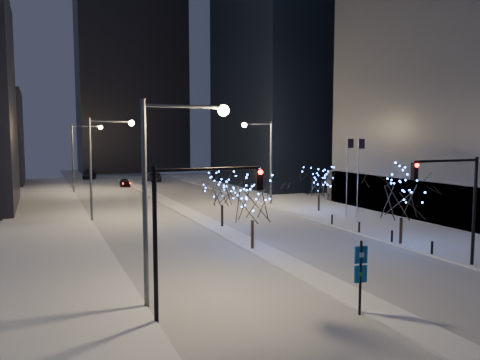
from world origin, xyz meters
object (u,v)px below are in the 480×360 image
street_lamp_w_far (80,148)px  wayfinding_sign (361,270)px  street_lamp_east (264,151)px  holiday_tree_plaza_near (402,194)px  car_mid (154,177)px  traffic_signal_west (189,215)px  traffic_signal_east (457,194)px  car_far (89,175)px  holiday_tree_plaza_far (319,183)px  street_lamp_w_near (167,174)px  holiday_tree_median_far (222,191)px  holiday_tree_median_near (253,198)px  street_lamp_w_mid (102,154)px  car_near (125,182)px

street_lamp_w_far → wayfinding_sign: (7.81, -54.76, -4.34)m
street_lamp_east → holiday_tree_plaza_near: 22.76m
car_mid → traffic_signal_west: bearing=77.5°
street_lamp_w_far → traffic_signal_east: street_lamp_w_far is taller
car_far → holiday_tree_plaza_far: 54.83m
street_lamp_w_near → traffic_signal_east: 17.99m
holiday_tree_median_far → wayfinding_sign: holiday_tree_median_far is taller
street_lamp_w_far → street_lamp_east: size_ratio=1.00×
street_lamp_east → traffic_signal_east: size_ratio=1.43×
street_lamp_w_near → street_lamp_w_far: size_ratio=1.00×
street_lamp_east → holiday_tree_median_near: (-10.58, -19.58, -2.62)m
street_lamp_w_near → street_lamp_w_mid: same height
traffic_signal_east → car_near: size_ratio=1.80×
street_lamp_east → wayfinding_sign: bearing=-108.9°
car_near → car_mid: car_mid is taller
wayfinding_sign → traffic_signal_west: bearing=168.2°
holiday_tree_plaza_near → street_lamp_w_mid: bearing=134.7°
traffic_signal_east → street_lamp_east: bearing=87.7°
street_lamp_east → traffic_signal_east: street_lamp_east is taller
traffic_signal_west → holiday_tree_median_far: 21.13m
street_lamp_east → holiday_tree_median_near: 22.41m
street_lamp_east → holiday_tree_plaza_far: street_lamp_east is taller
holiday_tree_plaza_near → traffic_signal_west: bearing=-158.7°
car_far → holiday_tree_plaza_far: size_ratio=1.21×
holiday_tree_plaza_far → car_near: bearing=113.6°
holiday_tree_plaza_far → wayfinding_sign: size_ratio=1.33×
holiday_tree_median_far → car_near: bearing=93.3°
street_lamp_w_near → holiday_tree_median_far: bearing=61.1°
street_lamp_w_near → holiday_tree_median_far: (9.44, 17.09, -3.12)m
car_mid → holiday_tree_plaza_near: 57.24m
street_lamp_east → traffic_signal_east: (-1.14, -29.00, -1.69)m
street_lamp_w_mid → holiday_tree_plaza_near: size_ratio=1.67×
holiday_tree_median_far → traffic_signal_west: bearing=-115.1°
car_far → wayfinding_sign: wayfinding_sign is taller
car_far → holiday_tree_plaza_near: holiday_tree_plaza_near is taller
holiday_tree_plaza_near → holiday_tree_plaza_far: (2.89, 15.80, -0.73)m
car_near → car_mid: size_ratio=0.82×
holiday_tree_plaza_far → holiday_tree_median_far: bearing=-162.4°
street_lamp_w_far → traffic_signal_east: 54.07m
traffic_signal_west → holiday_tree_median_far: (8.94, 19.10, -1.38)m
traffic_signal_east → car_far: (-14.58, 73.56, -3.94)m
car_near → wayfinding_sign: 60.62m
street_lamp_w_far → car_near: (7.21, 5.84, -5.84)m
street_lamp_w_far → holiday_tree_median_far: bearing=-74.0°
street_lamp_w_far → car_far: street_lamp_w_far is taller
street_lamp_w_far → car_mid: size_ratio=2.12×
car_near → holiday_tree_median_far: bearing=-80.2°
street_lamp_w_mid → car_mid: size_ratio=2.12×
holiday_tree_plaza_far → street_lamp_w_far: bearing=127.8°
holiday_tree_median_near → wayfinding_sign: bearing=-92.7°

